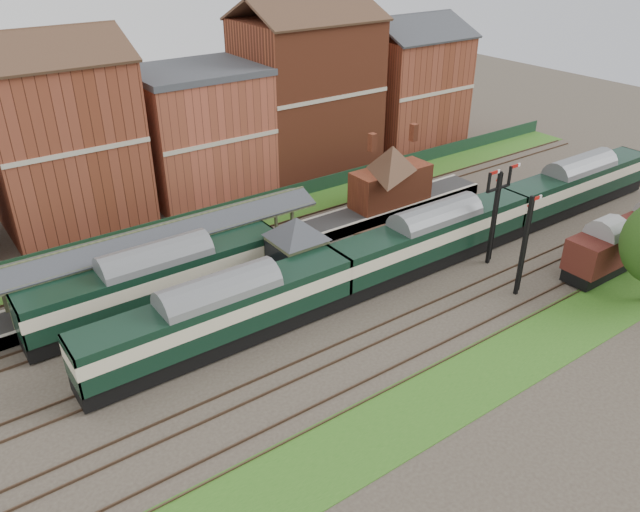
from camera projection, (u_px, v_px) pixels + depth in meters
ground at (355, 295)px, 47.09m from camera, size 160.00×160.00×0.00m
grass_back at (249, 221)px, 58.50m from camera, size 90.00×4.50×0.06m
grass_front at (475, 378)px, 38.51m from camera, size 90.00×5.00×0.06m
fence at (238, 207)px, 59.58m from camera, size 90.00×0.12×1.50m
platform at (233, 257)px, 51.25m from camera, size 55.00×3.40×1.00m
signal_box at (297, 252)px, 46.35m from camera, size 5.40×5.40×6.00m
brick_hut at (378, 246)px, 51.40m from camera, size 3.20×2.64×2.94m
station_building at (391, 174)px, 58.30m from camera, size 8.10×8.10×5.90m
canopy at (158, 231)px, 46.23m from camera, size 26.00×3.89×4.08m
semaphore_bracket at (495, 211)px, 49.26m from camera, size 3.60×0.25×8.18m
semaphore_siding at (524, 245)px, 45.24m from camera, size 1.23×0.25×8.00m
town_backdrop at (198, 126)px, 61.50m from camera, size 69.00×10.00×16.00m
dmu_train at (434, 236)px, 49.97m from camera, size 57.39×3.01×4.41m
platform_railcar at (158, 280)px, 44.04m from camera, size 18.93×2.98×4.36m
goods_van_b at (602, 251)px, 48.53m from camera, size 6.39×2.77×3.87m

